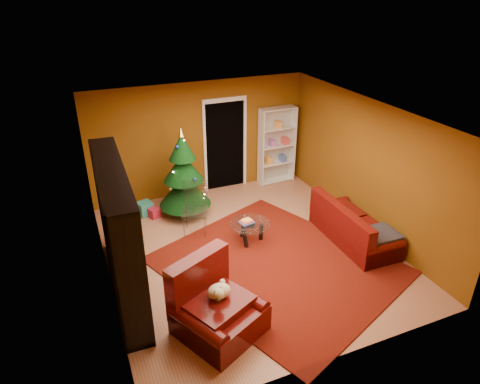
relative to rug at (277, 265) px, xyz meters
name	(u,v)px	position (x,y,z in m)	size (l,w,h in m)	color
floor	(248,252)	(-0.29, 0.62, -0.04)	(5.00, 5.50, 0.05)	#9B5F43
ceiling	(250,114)	(-0.29, 0.62, 2.61)	(5.00, 5.50, 0.05)	silver
wall_back	(200,139)	(-0.29, 3.40, 1.29)	(5.00, 0.05, 2.60)	brown
wall_left	(98,217)	(-2.82, 0.62, 1.29)	(0.05, 5.50, 2.60)	brown
wall_right	(368,166)	(2.23, 0.62, 1.29)	(0.05, 5.50, 2.60)	brown
doorway	(225,146)	(0.31, 3.35, 1.04)	(1.06, 0.60, 2.16)	black
rug	(277,265)	(0.00, 0.00, 0.00)	(3.26, 3.80, 0.02)	#5D1209
media_unit	(119,233)	(-2.57, 0.41, 1.06)	(0.43, 2.80, 2.15)	black
christmas_tree	(184,174)	(-0.96, 2.44, 0.93)	(1.09, 1.09, 1.95)	black
gift_box_teal	(145,208)	(-1.78, 2.75, 0.13)	(0.28, 0.28, 0.28)	teal
gift_box_green	(200,201)	(-0.58, 2.68, 0.11)	(0.24, 0.24, 0.24)	#215B2A
gift_box_red	(154,213)	(-1.63, 2.55, 0.09)	(0.21, 0.21, 0.21)	#A81B34
white_bookshelf	(277,146)	(1.59, 3.19, 0.92)	(0.89, 0.32, 1.92)	white
armchair	(219,307)	(-1.48, -1.07, 0.44)	(1.15, 1.15, 0.90)	#450806
dog	(219,291)	(-1.46, -1.01, 0.66)	(0.40, 0.30, 0.29)	beige
sofa	(355,222)	(1.73, 0.17, 0.40)	(1.89, 0.85, 0.81)	#450806
coffee_table	(250,232)	(-0.14, 0.91, 0.20)	(0.80, 0.80, 0.50)	gray
acrylic_chair	(195,212)	(-1.00, 1.62, 0.46)	(0.49, 0.53, 0.95)	#66605B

